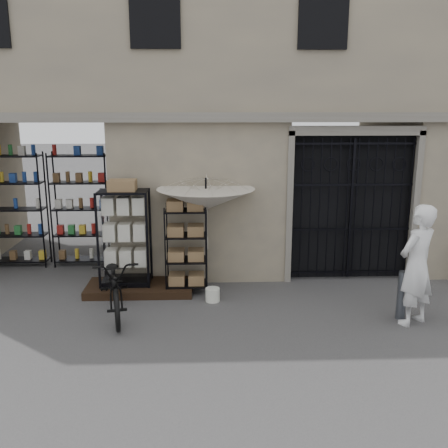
{
  "coord_description": "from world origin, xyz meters",
  "views": [
    {
      "loc": [
        -1.13,
        -7.47,
        3.46
      ],
      "look_at": [
        -0.8,
        1.4,
        1.35
      ],
      "focal_mm": 40.0,
      "sensor_mm": 36.0,
      "label": 1
    }
  ],
  "objects_px": {
    "wire_rack": "(186,250)",
    "shopkeeper": "(411,323)",
    "display_cabinet": "(125,243)",
    "bicycle": "(117,314)",
    "steel_bollard": "(402,295)",
    "market_umbrella": "(206,193)",
    "white_bucket": "(213,295)"
  },
  "relations": [
    {
      "from": "white_bucket",
      "to": "steel_bollard",
      "type": "height_order",
      "value": "steel_bollard"
    },
    {
      "from": "wire_rack",
      "to": "market_umbrella",
      "type": "relative_size",
      "value": 0.65
    },
    {
      "from": "market_umbrella",
      "to": "white_bucket",
      "type": "xyz_separation_m",
      "value": [
        0.11,
        -0.66,
        -1.75
      ]
    },
    {
      "from": "shopkeeper",
      "to": "display_cabinet",
      "type": "bearing_deg",
      "value": -51.57
    },
    {
      "from": "wire_rack",
      "to": "market_umbrella",
      "type": "distance_m",
      "value": 1.12
    },
    {
      "from": "market_umbrella",
      "to": "white_bucket",
      "type": "relative_size",
      "value": 10.09
    },
    {
      "from": "steel_bollard",
      "to": "shopkeeper",
      "type": "xyz_separation_m",
      "value": [
        0.12,
        -0.18,
        -0.41
      ]
    },
    {
      "from": "market_umbrella",
      "to": "white_bucket",
      "type": "distance_m",
      "value": 1.87
    },
    {
      "from": "market_umbrella",
      "to": "shopkeeper",
      "type": "height_order",
      "value": "market_umbrella"
    },
    {
      "from": "wire_rack",
      "to": "shopkeeper",
      "type": "height_order",
      "value": "wire_rack"
    },
    {
      "from": "market_umbrella",
      "to": "steel_bollard",
      "type": "distance_m",
      "value": 3.85
    },
    {
      "from": "wire_rack",
      "to": "market_umbrella",
      "type": "bearing_deg",
      "value": 9.54
    },
    {
      "from": "wire_rack",
      "to": "shopkeeper",
      "type": "relative_size",
      "value": 0.85
    },
    {
      "from": "market_umbrella",
      "to": "steel_bollard",
      "type": "xyz_separation_m",
      "value": [
        3.22,
        -1.53,
        -1.46
      ]
    },
    {
      "from": "white_bucket",
      "to": "steel_bollard",
      "type": "xyz_separation_m",
      "value": [
        3.11,
        -0.87,
        0.29
      ]
    },
    {
      "from": "display_cabinet",
      "to": "bicycle",
      "type": "bearing_deg",
      "value": -82.56
    },
    {
      "from": "white_bucket",
      "to": "shopkeeper",
      "type": "distance_m",
      "value": 3.41
    },
    {
      "from": "display_cabinet",
      "to": "bicycle",
      "type": "height_order",
      "value": "display_cabinet"
    },
    {
      "from": "market_umbrella",
      "to": "shopkeeper",
      "type": "xyz_separation_m",
      "value": [
        3.34,
        -1.71,
        -1.87
      ]
    },
    {
      "from": "display_cabinet",
      "to": "market_umbrella",
      "type": "bearing_deg",
      "value": 10.3
    },
    {
      "from": "bicycle",
      "to": "steel_bollard",
      "type": "bearing_deg",
      "value": -17.0
    },
    {
      "from": "market_umbrella",
      "to": "bicycle",
      "type": "height_order",
      "value": "market_umbrella"
    },
    {
      "from": "shopkeeper",
      "to": "white_bucket",
      "type": "bearing_deg",
      "value": -50.96
    },
    {
      "from": "white_bucket",
      "to": "market_umbrella",
      "type": "bearing_deg",
      "value": 99.17
    },
    {
      "from": "white_bucket",
      "to": "steel_bollard",
      "type": "distance_m",
      "value": 3.25
    },
    {
      "from": "white_bucket",
      "to": "bicycle",
      "type": "relative_size",
      "value": 0.13
    },
    {
      "from": "wire_rack",
      "to": "steel_bollard",
      "type": "relative_size",
      "value": 2.05
    },
    {
      "from": "bicycle",
      "to": "steel_bollard",
      "type": "height_order",
      "value": "bicycle"
    },
    {
      "from": "display_cabinet",
      "to": "steel_bollard",
      "type": "distance_m",
      "value": 5.0
    },
    {
      "from": "market_umbrella",
      "to": "white_bucket",
      "type": "height_order",
      "value": "market_umbrella"
    },
    {
      "from": "bicycle",
      "to": "shopkeeper",
      "type": "distance_m",
      "value": 4.91
    },
    {
      "from": "steel_bollard",
      "to": "shopkeeper",
      "type": "relative_size",
      "value": 0.42
    }
  ]
}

